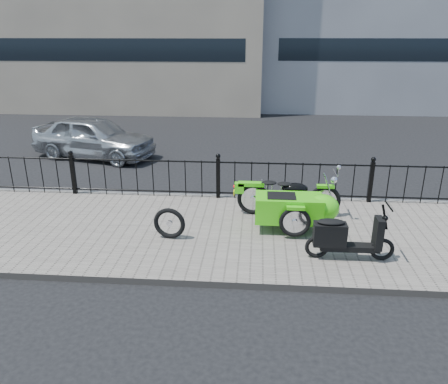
# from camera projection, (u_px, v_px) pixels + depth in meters

# --- Properties ---
(ground) EXTENTS (120.00, 120.00, 0.00)m
(ground) POSITION_uv_depth(u_px,v_px,m) (213.00, 225.00, 9.21)
(ground) COLOR black
(ground) RESTS_ON ground
(sidewalk) EXTENTS (30.00, 3.80, 0.12)m
(sidewalk) POSITION_uv_depth(u_px,v_px,m) (210.00, 232.00, 8.72)
(sidewalk) COLOR #6C645B
(sidewalk) RESTS_ON ground
(curb) EXTENTS (30.00, 0.10, 0.12)m
(curb) POSITION_uv_depth(u_px,v_px,m) (219.00, 198.00, 10.53)
(curb) COLOR gray
(curb) RESTS_ON ground
(iron_fence) EXTENTS (14.11, 0.11, 1.08)m
(iron_fence) POSITION_uv_depth(u_px,v_px,m) (218.00, 179.00, 10.22)
(iron_fence) COLOR black
(iron_fence) RESTS_ON sidewalk
(motorcycle_sidecar) EXTENTS (2.28, 1.48, 0.98)m
(motorcycle_sidecar) POSITION_uv_depth(u_px,v_px,m) (297.00, 205.00, 8.65)
(motorcycle_sidecar) COLOR black
(motorcycle_sidecar) RESTS_ON sidewalk
(scooter) EXTENTS (1.52, 0.44, 1.03)m
(scooter) POSITION_uv_depth(u_px,v_px,m) (344.00, 238.00, 7.48)
(scooter) COLOR black
(scooter) RESTS_ON sidewalk
(spare_tire) EXTENTS (0.62, 0.15, 0.62)m
(spare_tire) POSITION_uv_depth(u_px,v_px,m) (169.00, 223.00, 8.25)
(spare_tire) COLOR black
(spare_tire) RESTS_ON sidewalk
(sedan_car) EXTENTS (4.20, 2.52, 1.34)m
(sedan_car) POSITION_uv_depth(u_px,v_px,m) (94.00, 137.00, 13.85)
(sedan_car) COLOR #B0B4B8
(sedan_car) RESTS_ON ground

